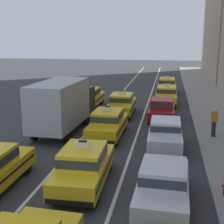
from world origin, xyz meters
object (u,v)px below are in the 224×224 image
object	(u,v)px
taxi_left_fourth	(89,97)
sedan_right_fourth	(162,109)
taxi_center_fourth	(122,104)
taxi_right_fifth	(166,95)
box_truck_left_third	(64,103)
pedestrian_by_storefront	(214,122)
taxi_center_second	(84,165)
sedan_right_second	(163,183)
taxi_right_sixth	(167,85)
taxi_center_third	(108,123)
sedan_right_third	(165,132)

from	to	relation	value
taxi_left_fourth	sedan_right_fourth	world-z (taller)	taxi_left_fourth
taxi_center_fourth	taxi_right_fifth	bearing A→B (deg)	53.64
box_truck_left_third	pedestrian_by_storefront	bearing A→B (deg)	-0.67
taxi_center_fourth	pedestrian_by_storefront	distance (m)	7.95
taxi_right_fifth	taxi_center_second	bearing A→B (deg)	-100.37
taxi_center_second	taxi_right_fifth	world-z (taller)	same
sedan_right_second	sedan_right_fourth	world-z (taller)	same
taxi_right_fifth	taxi_right_sixth	xyz separation A→B (m)	(-0.02, 5.74, 0.00)
sedan_right_fourth	pedestrian_by_storefront	size ratio (longest dim) A/B	2.50
taxi_right_sixth	taxi_center_third	bearing A→B (deg)	-101.71
sedan_right_third	sedan_right_fourth	size ratio (longest dim) A/B	0.99
taxi_center_second	taxi_center_fourth	world-z (taller)	same
taxi_right_fifth	taxi_right_sixth	bearing A→B (deg)	90.17
taxi_center_fourth	sedan_right_second	world-z (taller)	taxi_center_fourth
box_truck_left_third	pedestrian_by_storefront	xyz separation A→B (m)	(9.27, -0.11, -0.75)
box_truck_left_third	taxi_center_third	xyz separation A→B (m)	(3.04, -0.90, -0.90)
taxi_left_fourth	sedan_right_fourth	size ratio (longest dim) A/B	1.06
taxi_center_third	sedan_right_second	distance (m)	8.21
taxi_left_fourth	sedan_right_fourth	xyz separation A→B (m)	(6.32, -3.34, -0.03)
taxi_center_second	taxi_right_fifth	size ratio (longest dim) A/B	1.01
pedestrian_by_storefront	taxi_left_fourth	bearing A→B (deg)	142.59
taxi_left_fourth	taxi_center_second	size ratio (longest dim) A/B	1.00
sedan_right_third	taxi_center_second	bearing A→B (deg)	-120.89
taxi_right_fifth	taxi_right_sixth	size ratio (longest dim) A/B	1.00
taxi_center_third	taxi_right_sixth	bearing A→B (deg)	78.29
taxi_center_fourth	taxi_right_fifth	world-z (taller)	same
taxi_center_fourth	sedan_right_fourth	distance (m)	3.27
taxi_center_second	sedan_right_second	bearing A→B (deg)	-17.13
taxi_left_fourth	pedestrian_by_storefront	distance (m)	11.91
box_truck_left_third	sedan_right_second	world-z (taller)	box_truck_left_third
box_truck_left_third	sedan_right_second	bearing A→B (deg)	-52.09
sedan_right_fourth	sedan_right_third	bearing A→B (deg)	-86.77
taxi_center_second	sedan_right_third	xyz separation A→B (m)	(3.16, 5.28, -0.03)
box_truck_left_third	taxi_left_fourth	xyz separation A→B (m)	(-0.19, 7.12, -0.90)
taxi_right_fifth	taxi_center_fourth	bearing A→B (deg)	-126.36
box_truck_left_third	taxi_right_fifth	size ratio (longest dim) A/B	1.54
sedan_right_fourth	taxi_center_fourth	bearing A→B (deg)	161.77
taxi_right_fifth	pedestrian_by_storefront	size ratio (longest dim) A/B	2.63
taxi_center_second	sedan_right_third	size ratio (longest dim) A/B	1.07
taxi_center_fourth	sedan_right_third	distance (m)	7.71
box_truck_left_third	taxi_right_fifth	distance (m)	11.34
pedestrian_by_storefront	sedan_right_third	bearing A→B (deg)	-144.78
sedan_right_second	sedan_right_third	xyz separation A→B (m)	(-0.03, 6.26, 0.00)
box_truck_left_third	sedan_right_third	bearing A→B (deg)	-17.89
taxi_center_third	taxi_center_fourth	bearing A→B (deg)	90.05
taxi_right_sixth	taxi_center_second	bearing A→B (deg)	-97.71
sedan_right_third	sedan_right_fourth	bearing A→B (deg)	93.23
sedan_right_second	sedan_right_fourth	xyz separation A→B (m)	(-0.36, 12.13, 0.00)
sedan_right_fourth	taxi_left_fourth	bearing A→B (deg)	152.18
taxi_center_third	taxi_center_fourth	world-z (taller)	same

